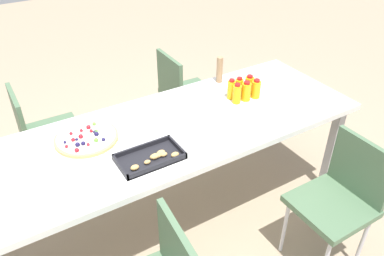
% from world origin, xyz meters
% --- Properties ---
extents(ground_plane, '(12.00, 12.00, 0.00)m').
position_xyz_m(ground_plane, '(0.00, 0.00, 0.00)').
color(ground_plane, gray).
extents(party_table, '(2.37, 0.83, 0.75)m').
position_xyz_m(party_table, '(0.00, 0.00, 0.69)').
color(party_table, silver).
rests_on(party_table, ground_plane).
extents(chair_near_left, '(0.40, 0.40, 0.83)m').
position_xyz_m(chair_near_left, '(-0.50, -0.76, 0.50)').
color(chair_near_left, '#4C6B4C').
rests_on(chair_near_left, ground_plane).
extents(chair_far_left, '(0.40, 0.40, 0.83)m').
position_xyz_m(chair_far_left, '(-0.65, 0.78, 0.50)').
color(chair_far_left, '#4C6B4C').
rests_on(chair_far_left, ground_plane).
extents(chair_near_right, '(0.40, 0.40, 0.83)m').
position_xyz_m(chair_near_right, '(0.65, -0.76, 0.50)').
color(chair_near_right, '#4C6B4C').
rests_on(chair_near_right, ground_plane).
extents(juice_bottle_0, '(0.06, 0.06, 0.13)m').
position_xyz_m(juice_bottle_0, '(-0.65, -0.10, 0.81)').
color(juice_bottle_0, '#F9AE14').
rests_on(juice_bottle_0, party_table).
extents(juice_bottle_1, '(0.05, 0.05, 0.13)m').
position_xyz_m(juice_bottle_1, '(-0.57, -0.10, 0.81)').
color(juice_bottle_1, '#F8AF14').
rests_on(juice_bottle_1, party_table).
extents(juice_bottle_2, '(0.05, 0.05, 0.14)m').
position_xyz_m(juice_bottle_2, '(-0.50, -0.10, 0.82)').
color(juice_bottle_2, '#F9AF14').
rests_on(juice_bottle_2, party_table).
extents(juice_bottle_3, '(0.06, 0.06, 0.13)m').
position_xyz_m(juice_bottle_3, '(-0.65, -0.02, 0.81)').
color(juice_bottle_3, '#FAAB14').
rests_on(juice_bottle_3, party_table).
extents(juice_bottle_4, '(0.06, 0.06, 0.14)m').
position_xyz_m(juice_bottle_4, '(-0.57, -0.03, 0.81)').
color(juice_bottle_4, '#FAAB14').
rests_on(juice_bottle_4, party_table).
extents(juice_bottle_5, '(0.06, 0.06, 0.14)m').
position_xyz_m(juice_bottle_5, '(-0.50, -0.03, 0.82)').
color(juice_bottle_5, '#F8AC14').
rests_on(juice_bottle_5, party_table).
extents(fruit_pizza, '(0.36, 0.36, 0.05)m').
position_xyz_m(fruit_pizza, '(0.49, -0.14, 0.76)').
color(fruit_pizza, tan).
rests_on(fruit_pizza, party_table).
extents(snack_tray, '(0.35, 0.20, 0.04)m').
position_xyz_m(snack_tray, '(0.25, 0.22, 0.76)').
color(snack_tray, black).
rests_on(snack_tray, party_table).
extents(plate_stack, '(0.20, 0.20, 0.03)m').
position_xyz_m(plate_stack, '(0.03, -0.11, 0.77)').
color(plate_stack, silver).
rests_on(plate_stack, party_table).
extents(napkin_stack, '(0.15, 0.15, 0.02)m').
position_xyz_m(napkin_stack, '(-0.19, 0.23, 0.76)').
color(napkin_stack, white).
rests_on(napkin_stack, party_table).
extents(cardboard_tube, '(0.04, 0.04, 0.19)m').
position_xyz_m(cardboard_tube, '(-0.57, -0.34, 0.85)').
color(cardboard_tube, '#9E7A56').
rests_on(cardboard_tube, party_table).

